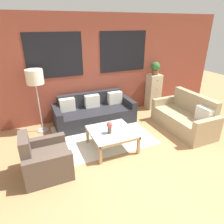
{
  "coord_description": "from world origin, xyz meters",
  "views": [
    {
      "loc": [
        -1.68,
        -2.84,
        2.54
      ],
      "look_at": [
        0.1,
        1.25,
        0.55
      ],
      "focal_mm": 32.0,
      "sensor_mm": 36.0,
      "label": 1
    }
  ],
  "objects_px": {
    "couch_dark": "(94,113)",
    "armchair_corner": "(45,160)",
    "drawer_cabinet": "(153,92)",
    "floor_lamp": "(35,79)",
    "settee_vintage": "(185,118)",
    "flower_vase": "(110,126)",
    "potted_plant": "(155,68)",
    "coffee_table": "(112,133)"
  },
  "relations": [
    {
      "from": "couch_dark",
      "to": "settee_vintage",
      "type": "relative_size",
      "value": 1.29
    },
    {
      "from": "settee_vintage",
      "to": "potted_plant",
      "type": "relative_size",
      "value": 4.32
    },
    {
      "from": "floor_lamp",
      "to": "flower_vase",
      "type": "relative_size",
      "value": 5.95
    },
    {
      "from": "armchair_corner",
      "to": "drawer_cabinet",
      "type": "height_order",
      "value": "drawer_cabinet"
    },
    {
      "from": "drawer_cabinet",
      "to": "flower_vase",
      "type": "bearing_deg",
      "value": -143.09
    },
    {
      "from": "couch_dark",
      "to": "flower_vase",
      "type": "relative_size",
      "value": 8.13
    },
    {
      "from": "drawer_cabinet",
      "to": "couch_dark",
      "type": "bearing_deg",
      "value": -173.51
    },
    {
      "from": "settee_vintage",
      "to": "drawer_cabinet",
      "type": "distance_m",
      "value": 1.57
    },
    {
      "from": "coffee_table",
      "to": "armchair_corner",
      "type": "bearing_deg",
      "value": -169.44
    },
    {
      "from": "armchair_corner",
      "to": "potted_plant",
      "type": "xyz_separation_m",
      "value": [
        3.56,
        1.86,
        1.03
      ]
    },
    {
      "from": "couch_dark",
      "to": "flower_vase",
      "type": "bearing_deg",
      "value": -95.6
    },
    {
      "from": "coffee_table",
      "to": "potted_plant",
      "type": "relative_size",
      "value": 2.39
    },
    {
      "from": "couch_dark",
      "to": "potted_plant",
      "type": "xyz_separation_m",
      "value": [
        2.07,
        0.24,
        1.02
      ]
    },
    {
      "from": "floor_lamp",
      "to": "settee_vintage",
      "type": "bearing_deg",
      "value": -22.03
    },
    {
      "from": "armchair_corner",
      "to": "coffee_table",
      "type": "distance_m",
      "value": 1.45
    },
    {
      "from": "armchair_corner",
      "to": "potted_plant",
      "type": "relative_size",
      "value": 2.17
    },
    {
      "from": "armchair_corner",
      "to": "drawer_cabinet",
      "type": "relative_size",
      "value": 0.77
    },
    {
      "from": "coffee_table",
      "to": "couch_dark",
      "type": "bearing_deg",
      "value": 87.31
    },
    {
      "from": "potted_plant",
      "to": "drawer_cabinet",
      "type": "bearing_deg",
      "value": -90.0
    },
    {
      "from": "armchair_corner",
      "to": "flower_vase",
      "type": "bearing_deg",
      "value": 8.51
    },
    {
      "from": "couch_dark",
      "to": "settee_vintage",
      "type": "bearing_deg",
      "value": -33.2
    },
    {
      "from": "coffee_table",
      "to": "potted_plant",
      "type": "height_order",
      "value": "potted_plant"
    },
    {
      "from": "flower_vase",
      "to": "settee_vintage",
      "type": "bearing_deg",
      "value": 3.02
    },
    {
      "from": "floor_lamp",
      "to": "armchair_corner",
      "type": "bearing_deg",
      "value": -93.55
    },
    {
      "from": "coffee_table",
      "to": "settee_vintage",
      "type": "bearing_deg",
      "value": 1.37
    },
    {
      "from": "potted_plant",
      "to": "coffee_table",
      "type": "bearing_deg",
      "value": -143.2
    },
    {
      "from": "couch_dark",
      "to": "armchair_corner",
      "type": "xyz_separation_m",
      "value": [
        -1.49,
        -1.63,
        -0.01
      ]
    },
    {
      "from": "armchair_corner",
      "to": "flower_vase",
      "type": "height_order",
      "value": "armchair_corner"
    },
    {
      "from": "settee_vintage",
      "to": "drawer_cabinet",
      "type": "relative_size",
      "value": 1.53
    },
    {
      "from": "armchair_corner",
      "to": "flower_vase",
      "type": "distance_m",
      "value": 1.4
    },
    {
      "from": "settee_vintage",
      "to": "drawer_cabinet",
      "type": "height_order",
      "value": "drawer_cabinet"
    },
    {
      "from": "armchair_corner",
      "to": "drawer_cabinet",
      "type": "distance_m",
      "value": 4.03
    },
    {
      "from": "couch_dark",
      "to": "drawer_cabinet",
      "type": "height_order",
      "value": "drawer_cabinet"
    },
    {
      "from": "settee_vintage",
      "to": "flower_vase",
      "type": "distance_m",
      "value": 2.16
    },
    {
      "from": "drawer_cabinet",
      "to": "floor_lamp",
      "type": "bearing_deg",
      "value": -177.08
    },
    {
      "from": "settee_vintage",
      "to": "flower_vase",
      "type": "height_order",
      "value": "settee_vintage"
    },
    {
      "from": "settee_vintage",
      "to": "armchair_corner",
      "type": "xyz_separation_m",
      "value": [
        -3.49,
        -0.31,
        -0.03
      ]
    },
    {
      "from": "drawer_cabinet",
      "to": "armchair_corner",
      "type": "bearing_deg",
      "value": -152.38
    },
    {
      "from": "couch_dark",
      "to": "floor_lamp",
      "type": "height_order",
      "value": "floor_lamp"
    },
    {
      "from": "floor_lamp",
      "to": "potted_plant",
      "type": "relative_size",
      "value": 4.09
    },
    {
      "from": "potted_plant",
      "to": "flower_vase",
      "type": "xyz_separation_m",
      "value": [
        -2.21,
        -1.66,
        -0.72
      ]
    },
    {
      "from": "couch_dark",
      "to": "drawer_cabinet",
      "type": "bearing_deg",
      "value": 6.49
    }
  ]
}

